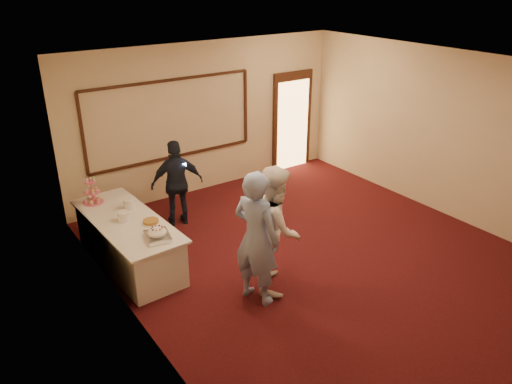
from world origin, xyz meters
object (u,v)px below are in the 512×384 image
Objects in this scene: guest at (177,183)px; man at (256,238)px; plate_stack_b at (130,204)px; pavlova_tray at (157,234)px; woman at (275,228)px; cupcake_stand at (92,193)px; tart at (151,222)px; buffet_table at (129,241)px; plate_stack_a at (123,216)px.

man is at bearing 101.79° from guest.
plate_stack_b is at bearing 3.76° from man.
woman reaches higher than pavlova_tray.
man reaches higher than cupcake_stand.
man is 1.05× the size of woman.
man is (0.84, -1.54, 0.16)m from tart.
plate_stack_b is at bearing -54.02° from cupcake_stand.
man is at bearing -61.32° from tart.
buffet_table is 2.36m from woman.
tart is at bearing -45.42° from plate_stack_a.
tart is (0.11, 0.48, -0.05)m from pavlova_tray.
plate_stack_b reaches higher than pavlova_tray.
plate_stack_b is (0.41, -0.56, -0.09)m from cupcake_stand.
guest is (1.05, 0.47, -0.07)m from plate_stack_b.
plate_stack_a is 0.11× the size of guest.
woman is at bearing -33.54° from pavlova_tray.
man reaches higher than plate_stack_a.
man is (1.31, -2.75, 0.01)m from cupcake_stand.
pavlova_tray is 1.93m from guest.
pavlova_tray is at bearing -76.10° from plate_stack_a.
man reaches higher than pavlova_tray.
man is at bearing 143.03° from woman.
cupcake_stand is at bearing 103.64° from buffet_table.
man reaches higher than buffet_table.
woman is at bearing -56.19° from cupcake_stand.
plate_stack_b is 0.65m from tart.
tart is 1.89m from woman.
cupcake_stand is 0.92m from plate_stack_a.
cupcake_stand is 2.72× the size of plate_stack_a.
guest is at bearing 55.31° from pavlova_tray.
buffet_table is 4.82× the size of pavlova_tray.
pavlova_tray reaches higher than plate_stack_a.
cupcake_stand is at bearing 11.33° from guest.
plate_stack_a is 1.53m from guest.
plate_stack_b is 0.11× the size of woman.
pavlova_tray is at bearing -77.87° from cupcake_stand.
woman is at bearing -48.43° from buffet_table.
tart is at bearing 77.16° from pavlova_tray.
pavlova_tray is 1.43m from man.
plate_stack_a is 2.31m from woman.
woman is (1.53, -1.72, 0.53)m from buffet_table.
tart is (0.30, -0.31, -0.05)m from plate_stack_a.
cupcake_stand reaches higher than buffet_table.
man is 0.45m from woman.
woman is (1.27, -1.39, 0.12)m from tart.
cupcake_stand is 1.82× the size of tart.
pavlova_tray is at bearing -102.84° from tart.
tart is 1.49m from guest.
buffet_table is at bearing 75.21° from woman.
guest is (-0.28, 2.50, -0.13)m from woman.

